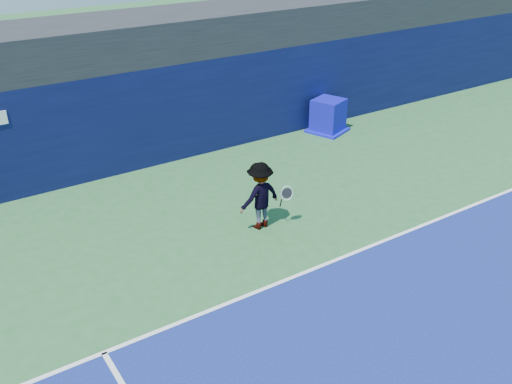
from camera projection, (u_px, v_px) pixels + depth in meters
ground at (424, 345)px, 10.46m from camera, size 80.00×80.00×0.00m
baseline at (321, 266)px, 12.69m from camera, size 24.00×0.10×0.01m
stadium_band at (151, 35)px, 17.39m from camera, size 36.00×3.00×1.20m
back_wall_assembly at (170, 110)px, 17.60m from camera, size 36.00×1.03×3.00m
equipment_cart at (328, 117)px, 19.89m from camera, size 1.56×1.56×1.16m
tennis_player at (260, 196)px, 13.85m from camera, size 1.33×0.76×1.73m
tennis_ball at (256, 194)px, 13.57m from camera, size 0.08×0.08×0.08m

